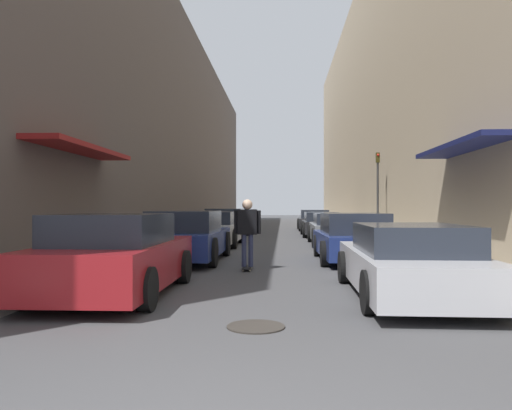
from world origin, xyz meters
TOP-DOWN VIEW (x-y plane):
  - ground at (0.00, 22.25)m, footprint 122.38×122.38m
  - curb_strip_left at (-4.22, 27.81)m, footprint 1.80×55.63m
  - curb_strip_right at (4.22, 27.81)m, footprint 1.80×55.63m
  - building_row_left at (-7.12, 27.81)m, footprint 4.90×55.63m
  - building_row_right at (7.12, 27.81)m, footprint 4.90×55.63m
  - parked_car_left_0 at (-2.38, 5.42)m, footprint 1.90×4.15m
  - parked_car_left_1 at (-2.20, 10.50)m, footprint 1.96×4.56m
  - parked_car_left_2 at (-2.23, 15.82)m, footprint 1.99×4.57m
  - parked_car_left_3 at (-2.36, 20.84)m, footprint 1.99×4.12m
  - parked_car_left_4 at (-2.34, 26.05)m, footprint 1.92×4.22m
  - parked_car_left_5 at (-2.24, 31.31)m, footprint 2.04×4.02m
  - parked_car_right_0 at (2.36, 5.49)m, footprint 1.88×4.52m
  - parked_car_right_1 at (2.21, 10.70)m, footprint 1.89×4.12m
  - parked_car_right_2 at (2.38, 16.41)m, footprint 2.01×4.68m
  - parked_car_right_3 at (2.20, 22.01)m, footprint 1.86×4.61m
  - parked_car_right_4 at (2.28, 28.20)m, footprint 2.00×4.82m
  - skateboarder at (-0.46, 8.76)m, footprint 0.62×0.78m
  - manhole_cover at (0.03, 3.37)m, footprint 0.70×0.70m
  - traffic_light at (4.61, 20.03)m, footprint 0.16×0.22m

SIDE VIEW (x-z plane):
  - ground at x=0.00m, z-range 0.00..0.00m
  - manhole_cover at x=0.03m, z-range 0.00..0.02m
  - curb_strip_left at x=-4.22m, z-range 0.00..0.12m
  - curb_strip_right at x=4.22m, z-range 0.00..0.12m
  - parked_car_right_0 at x=2.36m, z-range -0.02..1.15m
  - parked_car_right_3 at x=2.20m, z-range -0.01..1.18m
  - parked_car_right_2 at x=2.38m, z-range 0.00..1.20m
  - parked_car_right_1 at x=2.21m, z-range -0.03..1.25m
  - parked_car_right_4 at x=2.28m, z-range -0.01..1.24m
  - parked_car_left_2 at x=-2.23m, z-range -0.01..1.25m
  - parked_car_left_5 at x=-2.24m, z-range -0.02..1.26m
  - parked_car_left_4 at x=-2.34m, z-range -0.03..1.28m
  - parked_car_left_0 at x=-2.38m, z-range -0.03..1.30m
  - parked_car_left_1 at x=-2.20m, z-range -0.02..1.32m
  - parked_car_left_3 at x=-2.36m, z-range -0.02..1.33m
  - skateboarder at x=-0.46m, z-range 0.18..1.80m
  - traffic_light at x=4.61m, z-range 0.54..4.31m
  - building_row_left at x=-7.12m, z-range 0.00..12.41m
  - building_row_right at x=7.12m, z-range 0.00..15.56m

